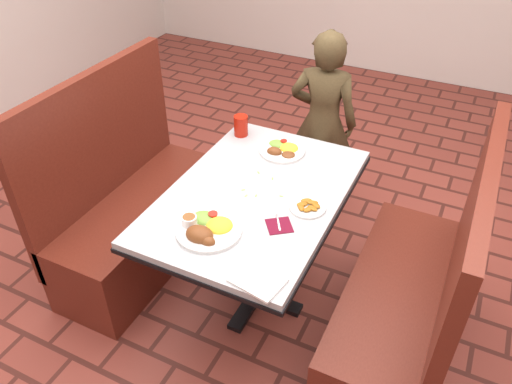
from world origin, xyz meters
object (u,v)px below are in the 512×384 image
at_px(red_tumbler, 241,126).
at_px(near_dinner_plate, 207,226).
at_px(dining_table, 256,207).
at_px(booth_bench_left, 135,214).
at_px(booth_bench_right, 405,305).
at_px(diner_person, 323,123).
at_px(far_dinner_plate, 283,148).
at_px(plantain_plate, 308,207).

bearing_deg(red_tumbler, near_dinner_plate, -72.63).
height_order(dining_table, booth_bench_left, booth_bench_left).
height_order(booth_bench_right, diner_person, diner_person).
bearing_deg(booth_bench_right, dining_table, 180.00).
distance_m(near_dinner_plate, far_dinner_plate, 0.76).
relative_size(dining_table, plantain_plate, 7.15).
height_order(booth_bench_right, near_dinner_plate, booth_bench_right).
distance_m(diner_person, red_tumbler, 0.68).
bearing_deg(diner_person, plantain_plate, 98.95).
bearing_deg(plantain_plate, red_tumbler, 141.53).
bearing_deg(dining_table, plantain_plate, -2.06).
relative_size(booth_bench_left, diner_person, 0.98).
distance_m(far_dinner_plate, red_tumbler, 0.30).
height_order(dining_table, red_tumbler, red_tumbler).
xyz_separation_m(booth_bench_left, red_tumbler, (0.48, 0.46, 0.48)).
bearing_deg(near_dinner_plate, far_dinner_plate, 87.56).
bearing_deg(booth_bench_right, booth_bench_left, 180.00).
distance_m(booth_bench_left, plantain_plate, 1.15).
xyz_separation_m(near_dinner_plate, plantain_plate, (0.34, 0.35, -0.02)).
bearing_deg(near_dinner_plate, booth_bench_right, 22.57).
xyz_separation_m(dining_table, plantain_plate, (0.27, -0.01, 0.11)).
distance_m(dining_table, plantain_plate, 0.29).
height_order(near_dinner_plate, far_dinner_plate, near_dinner_plate).
bearing_deg(far_dinner_plate, red_tumbler, 167.49).
bearing_deg(dining_table, booth_bench_left, 180.00).
xyz_separation_m(booth_bench_right, far_dinner_plate, (-0.83, 0.40, 0.44)).
xyz_separation_m(booth_bench_right, plantain_plate, (-0.53, -0.01, 0.43)).
distance_m(dining_table, near_dinner_plate, 0.39).
xyz_separation_m(booth_bench_left, diner_person, (0.78, 1.04, 0.29)).
bearing_deg(booth_bench_right, near_dinner_plate, -157.43).
bearing_deg(plantain_plate, dining_table, 177.94).
relative_size(near_dinner_plate, plantain_plate, 1.73).
bearing_deg(red_tumbler, dining_table, -55.22).
xyz_separation_m(booth_bench_right, near_dinner_plate, (-0.86, -0.36, 0.45)).
distance_m(diner_person, near_dinner_plate, 1.41).
relative_size(dining_table, near_dinner_plate, 4.14).
height_order(dining_table, near_dinner_plate, near_dinner_plate).
bearing_deg(booth_bench_left, diner_person, 53.22).
relative_size(booth_bench_left, red_tumbler, 10.04).
distance_m(dining_table, red_tumbler, 0.58).
distance_m(booth_bench_left, diner_person, 1.33).
relative_size(booth_bench_right, red_tumbler, 10.04).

